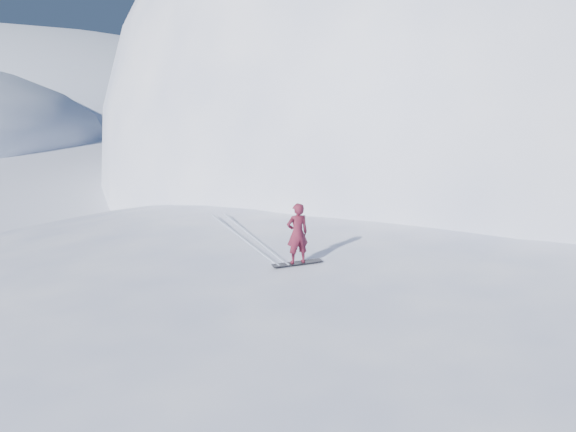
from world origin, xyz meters
name	(u,v)px	position (x,y,z in m)	size (l,w,h in m)	color
ground	(334,360)	(0.00, 0.00, 0.00)	(400.00, 400.00, 0.00)	white
near_ridge	(331,309)	(1.00, 3.00, 0.00)	(36.00, 28.00, 4.80)	white
summit_peak	(474,168)	(22.00, 26.00, 0.00)	(60.00, 56.00, 56.00)	white
peak_shoulder	(372,190)	(10.00, 20.00, 0.00)	(28.00, 24.00, 18.00)	white
wind_bumps	(293,327)	(-0.56, 2.12, 0.00)	(16.00, 14.40, 1.00)	white
snowboard	(297,263)	(-0.70, 1.20, 2.41)	(1.44, 0.27, 0.02)	black
snowboarder	(297,233)	(-0.70, 1.20, 3.27)	(0.62, 0.40, 1.69)	maroon
board_tracks	(246,236)	(-1.60, 4.05, 2.42)	(1.43, 5.94, 0.04)	silver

